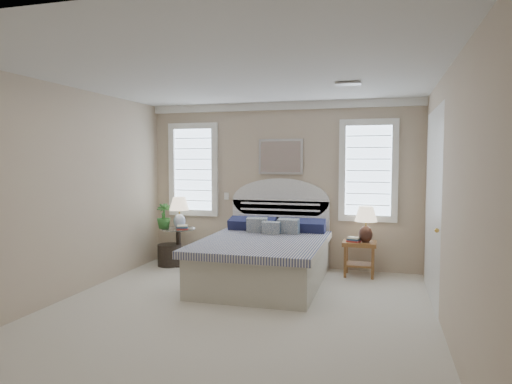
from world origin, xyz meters
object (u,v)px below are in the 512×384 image
Objects in this scene: floor_pot at (170,255)px; lamp_right at (366,220)px; side_table_left at (178,243)px; bed at (265,255)px; lamp_left at (179,209)px; nightstand_right at (359,251)px.

lamp_right reaches higher than floor_pot.
bed is at bearing -19.74° from side_table_left.
bed reaches higher than floor_pot.
lamp_left is at bearing 14.39° from floor_pot.
nightstand_right is at bearing 2.66° from floor_pot.
nightstand_right is 0.49m from lamp_right.
nightstand_right is 1.34× the size of floor_pot.
lamp_left is at bearing -2.68° from side_table_left.
floor_pot is at bearing -165.61° from lamp_left.
bed is 1.47m from nightstand_right.
floor_pot is 0.75× the size of lamp_left.
lamp_right is at bearing -17.75° from nightstand_right.
bed reaches higher than lamp_right.
side_table_left is at bearing 16.97° from floor_pot.
bed is at bearing -17.00° from floor_pot.
lamp_right is (3.02, 0.07, -0.09)m from lamp_left.
bed reaches higher than side_table_left.
nightstand_right is 0.97× the size of lamp_right.
floor_pot is (-0.14, -0.04, -0.21)m from side_table_left.
floor_pot is at bearing -163.03° from side_table_left.
lamp_left is (-2.93, -0.10, 0.57)m from nightstand_right.
side_table_left is 1.19× the size of lamp_left.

